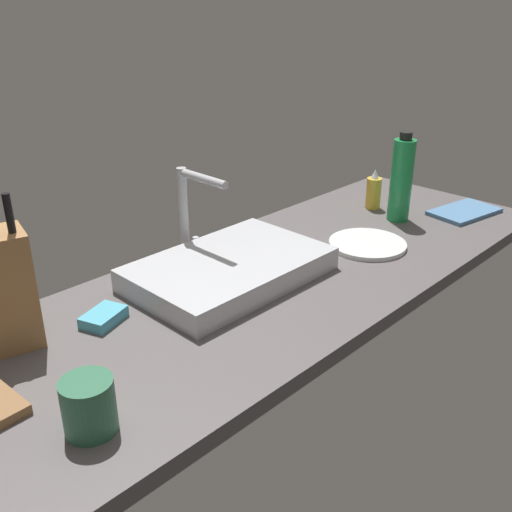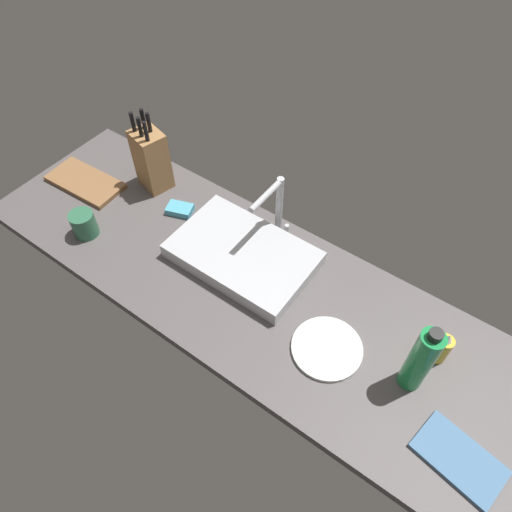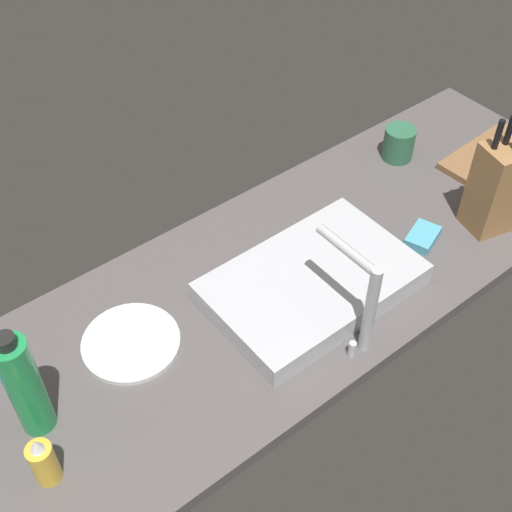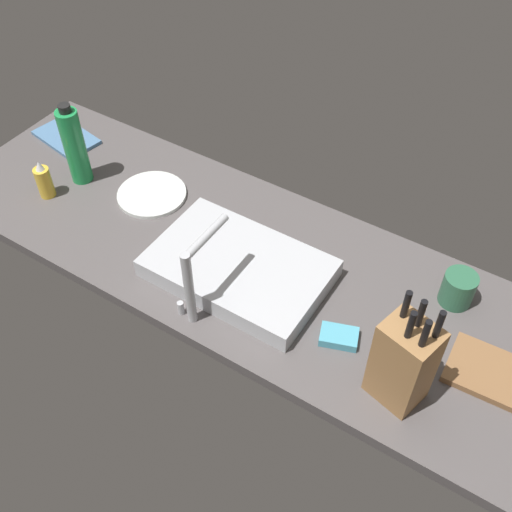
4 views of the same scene
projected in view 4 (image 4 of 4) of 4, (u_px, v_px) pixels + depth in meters
The scene contains 10 objects.
countertop_slab at pixel (242, 259), 166.24cm from camera, with size 184.62×59.09×3.50cm, color #514C4C.
sink_basin at pixel (239, 268), 158.07cm from camera, with size 45.43×29.17×5.41cm, color #B7BABF.
faucet at pixel (194, 274), 141.21cm from camera, with size 5.50×16.85×23.13cm.
knife_block at pixel (404, 362), 127.83cm from camera, with size 13.32×11.90×30.23cm.
soap_bottle at pixel (44, 181), 177.80cm from camera, with size 4.61×4.61×12.37cm.
water_bottle at pixel (74, 146), 177.78cm from camera, with size 6.36×6.36×26.09cm.
dinner_plate at pixel (152, 194), 180.84cm from camera, with size 20.47×20.47×1.20cm, color silver.
dish_towel at pixel (66, 137), 200.04cm from camera, with size 21.27×12.60×1.20cm, color teal.
coffee_mug at pixel (458, 289), 150.97cm from camera, with size 8.26×8.26×9.01cm, color #2D6647.
dish_sponge at pixel (339, 337), 145.18cm from camera, with size 9.00×6.00×2.40cm, color #4CA3BC.
Camera 4 is at (-63.48, 93.01, 124.10)cm, focal length 42.86 mm.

